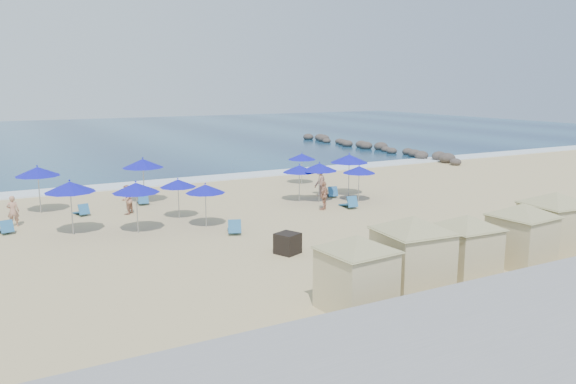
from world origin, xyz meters
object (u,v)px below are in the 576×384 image
object	(u,v)px
umbrella_9	(302,157)
beachgoer_1	(127,200)
umbrella_2	(38,171)
cabana_0	(356,263)
umbrella_11	(359,170)
umbrella_5	(178,183)
umbrella_6	(205,189)
beachgoer_2	(324,195)
umbrella_4	(143,163)
umbrella_3	(136,188)
umbrella_8	(319,167)
umbrella_7	(299,169)
cabana_1	(413,244)
cabana_2	(467,238)
cabana_3	(522,227)
trash_bin	(288,243)
umbrella_1	(70,187)
beachgoer_0	(13,211)
beachgoer_3	(320,181)
rock_jetty	(371,146)
umbrella_10	(349,159)
cabana_4	(555,215)

from	to	relation	value
umbrella_9	beachgoer_1	bearing A→B (deg)	-164.84
umbrella_2	cabana_0	bearing A→B (deg)	-69.18
umbrella_11	umbrella_5	bearing A→B (deg)	174.58
umbrella_6	beachgoer_2	size ratio (longest dim) A/B	1.37
umbrella_4	beachgoer_2	size ratio (longest dim) A/B	1.68
umbrella_3	umbrella_8	bearing A→B (deg)	9.39
umbrella_7	umbrella_11	distance (m)	3.57
umbrella_4	umbrella_9	xyz separation A→B (m)	(11.43, 1.04, -0.43)
cabana_1	beachgoer_2	world-z (taller)	cabana_1
cabana_0	umbrella_2	world-z (taller)	same
cabana_2	cabana_3	size ratio (longest dim) A/B	0.95
trash_bin	umbrella_5	bearing A→B (deg)	81.10
umbrella_6	umbrella_11	world-z (taller)	umbrella_11
umbrella_1	umbrella_2	bearing A→B (deg)	98.94
umbrella_7	umbrella_11	size ratio (longest dim) A/B	1.03
cabana_3	beachgoer_0	xyz separation A→B (m)	(-16.97, 16.24, -0.78)
umbrella_7	beachgoer_3	size ratio (longest dim) A/B	1.24
umbrella_3	umbrella_8	distance (m)	11.44
umbrella_6	umbrella_9	distance (m)	13.16
umbrella_11	beachgoer_0	world-z (taller)	umbrella_11
cabana_1	umbrella_6	xyz separation A→B (m)	(-3.05, 11.61, 0.27)
umbrella_3	umbrella_8	world-z (taller)	umbrella_3
umbrella_8	beachgoer_2	size ratio (longest dim) A/B	1.50
cabana_3	umbrella_3	xyz separation A→B (m)	(-11.86, 12.05, 0.63)
cabana_0	umbrella_1	world-z (taller)	cabana_0
rock_jetty	umbrella_3	distance (m)	37.83
cabana_0	cabana_2	size ratio (longest dim) A/B	1.03
cabana_0	trash_bin	bearing A→B (deg)	81.19
umbrella_2	umbrella_10	size ratio (longest dim) A/B	0.98
umbrella_3	beachgoer_3	distance (m)	12.91
cabana_2	beachgoer_0	bearing A→B (deg)	130.89
cabana_1	umbrella_2	world-z (taller)	cabana_1
beachgoer_0	beachgoer_2	bearing A→B (deg)	177.51
umbrella_10	umbrella_11	bearing A→B (deg)	-106.48
umbrella_10	rock_jetty	bearing A→B (deg)	49.82
cabana_0	umbrella_4	world-z (taller)	umbrella_4
trash_bin	umbrella_8	size ratio (longest dim) A/B	0.36
cabana_3	umbrella_2	size ratio (longest dim) A/B	1.63
beachgoer_1	beachgoer_3	size ratio (longest dim) A/B	0.86
umbrella_7	umbrella_9	world-z (taller)	umbrella_7
umbrella_10	beachgoer_2	world-z (taller)	umbrella_10
beachgoer_3	cabana_1	bearing A→B (deg)	36.20
cabana_3	umbrella_8	distance (m)	13.94
cabana_0	cabana_1	bearing A→B (deg)	8.58
cabana_3	cabana_4	distance (m)	2.46
umbrella_6	beachgoer_0	distance (m)	9.66
umbrella_3	umbrella_11	xyz separation A→B (m)	(13.44, 0.84, -0.24)
umbrella_5	cabana_2	bearing A→B (deg)	-65.60
umbrella_9	beachgoer_0	bearing A→B (deg)	-169.26
umbrella_2	beachgoer_3	world-z (taller)	umbrella_2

